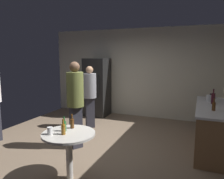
% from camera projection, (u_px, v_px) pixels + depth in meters
% --- Properties ---
extents(ground_plane, '(5.20, 5.20, 0.10)m').
position_uv_depth(ground_plane, '(94.00, 148.00, 4.62)').
color(ground_plane, '#7A6651').
extents(wall_back, '(5.32, 0.06, 2.70)m').
position_uv_depth(wall_back, '(131.00, 73.00, 6.81)').
color(wall_back, beige).
rests_on(wall_back, ground_plane).
extents(refrigerator, '(0.70, 0.68, 1.80)m').
position_uv_depth(refrigerator, '(97.00, 87.00, 6.85)').
color(refrigerator, black).
rests_on(refrigerator, ground_plane).
extents(kitchen_counter, '(0.64, 2.01, 0.90)m').
position_uv_depth(kitchen_counter, '(212.00, 127.00, 4.38)').
color(kitchen_counter, olive).
rests_on(kitchen_counter, ground_plane).
extents(kettle, '(0.24, 0.17, 0.18)m').
position_uv_depth(kettle, '(210.00, 98.00, 4.71)').
color(kettle, '#B2B2B7').
rests_on(kettle, kitchen_counter).
extents(wine_bottle_on_counter, '(0.08, 0.08, 0.31)m').
position_uv_depth(wine_bottle_on_counter, '(213.00, 98.00, 4.46)').
color(wine_bottle_on_counter, '#3F141E').
rests_on(wine_bottle_on_counter, kitchen_counter).
extents(beer_bottle_on_counter, '(0.06, 0.06, 0.23)m').
position_uv_depth(beer_bottle_on_counter, '(214.00, 106.00, 3.91)').
color(beer_bottle_on_counter, '#593314').
rests_on(beer_bottle_on_counter, kitchen_counter).
extents(foreground_table, '(0.80, 0.80, 0.73)m').
position_uv_depth(foreground_table, '(69.00, 140.00, 3.28)').
color(foreground_table, beige).
rests_on(foreground_table, ground_plane).
extents(beer_bottle_amber, '(0.06, 0.06, 0.23)m').
position_uv_depth(beer_bottle_amber, '(63.00, 129.00, 3.19)').
color(beer_bottle_amber, '#8C5919').
rests_on(beer_bottle_amber, foreground_table).
extents(beer_bottle_brown, '(0.06, 0.06, 0.23)m').
position_uv_depth(beer_bottle_brown, '(72.00, 123.00, 3.47)').
color(beer_bottle_brown, '#593314').
rests_on(beer_bottle_brown, foreground_table).
extents(beer_bottle_green, '(0.06, 0.06, 0.23)m').
position_uv_depth(beer_bottle_green, '(64.00, 126.00, 3.33)').
color(beer_bottle_green, '#26662D').
rests_on(beer_bottle_green, foreground_table).
extents(plastic_cup_white, '(0.08, 0.08, 0.11)m').
position_uv_depth(plastic_cup_white, '(50.00, 131.00, 3.19)').
color(plastic_cup_white, white).
rests_on(plastic_cup_white, foreground_table).
extents(person_in_gray_shirt, '(0.48, 0.48, 1.62)m').
position_uv_depth(person_in_gray_shirt, '(90.00, 92.00, 5.66)').
color(person_in_gray_shirt, '#2D2D38').
rests_on(person_in_gray_shirt, ground_plane).
extents(person_in_olive_shirt, '(0.47, 0.47, 1.77)m').
position_uv_depth(person_in_olive_shirt, '(75.00, 98.00, 4.37)').
color(person_in_olive_shirt, '#2D2D38').
rests_on(person_in_olive_shirt, ground_plane).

